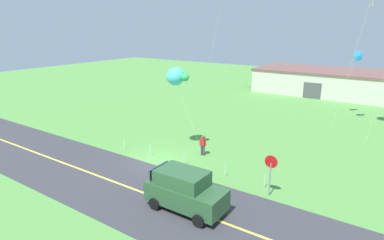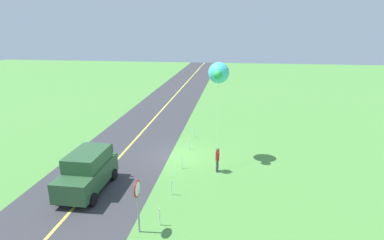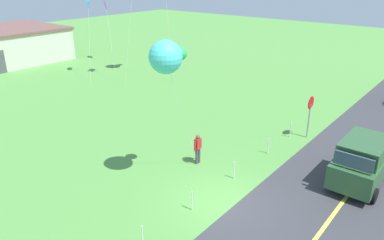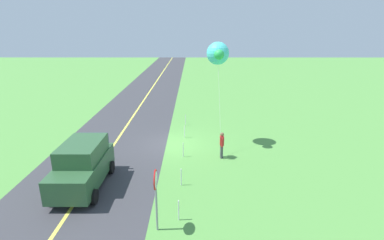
% 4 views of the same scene
% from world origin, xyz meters
% --- Properties ---
extents(ground_plane, '(120.00, 120.00, 0.10)m').
position_xyz_m(ground_plane, '(0.00, 0.00, -0.05)').
color(ground_plane, '#549342').
extents(asphalt_road, '(120.00, 7.00, 0.00)m').
position_xyz_m(asphalt_road, '(0.00, -4.00, 0.00)').
color(asphalt_road, '#38383D').
rests_on(asphalt_road, ground).
extents(road_centre_stripe, '(120.00, 0.16, 0.00)m').
position_xyz_m(road_centre_stripe, '(0.00, -4.00, 0.01)').
color(road_centre_stripe, '#E5E04C').
rests_on(road_centre_stripe, asphalt_road).
extents(car_suv_foreground, '(4.40, 2.12, 2.24)m').
position_xyz_m(car_suv_foreground, '(5.43, -4.05, 1.15)').
color(car_suv_foreground, '#2D5633').
rests_on(car_suv_foreground, ground).
extents(stop_sign, '(0.76, 0.08, 2.56)m').
position_xyz_m(stop_sign, '(8.70, -0.10, 1.80)').
color(stop_sign, gray).
rests_on(stop_sign, ground).
extents(person_adult_near, '(0.58, 0.22, 1.60)m').
position_xyz_m(person_adult_near, '(2.12, 3.00, 0.86)').
color(person_adult_near, '#3F3F47').
rests_on(person_adult_near, ground).
extents(kite_red_low, '(3.10, 1.40, 6.66)m').
position_xyz_m(kite_red_low, '(-0.21, 2.83, 5.96)').
color(kite_red_low, silver).
rests_on(kite_red_low, ground).
extents(fence_post_0, '(0.05, 0.05, 0.90)m').
position_xyz_m(fence_post_0, '(-4.02, 0.70, 0.45)').
color(fence_post_0, silver).
rests_on(fence_post_0, ground).
extents(fence_post_1, '(0.05, 0.05, 0.90)m').
position_xyz_m(fence_post_1, '(-1.22, 0.70, 0.45)').
color(fence_post_1, silver).
rests_on(fence_post_1, ground).
extents(fence_post_2, '(0.05, 0.05, 0.90)m').
position_xyz_m(fence_post_2, '(2.00, 0.70, 0.45)').
color(fence_post_2, silver).
rests_on(fence_post_2, ground).
extents(fence_post_3, '(0.05, 0.05, 0.90)m').
position_xyz_m(fence_post_3, '(5.35, 0.70, 0.45)').
color(fence_post_3, silver).
rests_on(fence_post_3, ground).
extents(fence_post_4, '(0.05, 0.05, 0.90)m').
position_xyz_m(fence_post_4, '(8.10, 0.70, 0.45)').
color(fence_post_4, silver).
rests_on(fence_post_4, ground).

